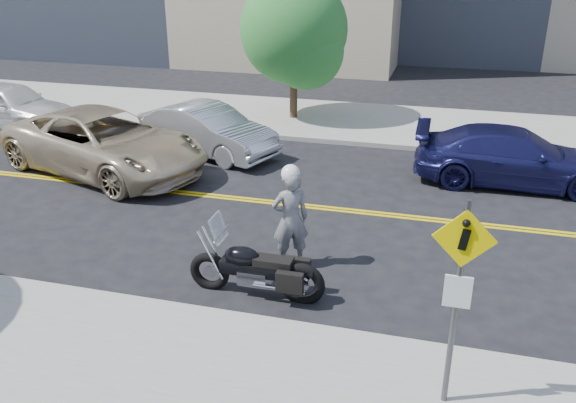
{
  "coord_description": "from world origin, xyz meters",
  "views": [
    {
      "loc": [
        3.86,
        -13.28,
        5.99
      ],
      "look_at": [
        0.95,
        -2.53,
        1.2
      ],
      "focal_mm": 38.0,
      "sensor_mm": 36.0,
      "label": 1
    }
  ],
  "objects_px": {
    "parked_car_blue": "(513,157)",
    "suv": "(105,142)",
    "parked_car_white": "(10,105)",
    "parked_car_silver": "(207,130)",
    "motorcyclist": "(291,216)",
    "motorcycle": "(256,258)",
    "pedestrian_sign": "(458,287)"
  },
  "relations": [
    {
      "from": "suv",
      "to": "parked_car_blue",
      "type": "xyz_separation_m",
      "value": [
        10.86,
        2.0,
        -0.11
      ]
    },
    {
      "from": "motorcycle",
      "to": "pedestrian_sign",
      "type": "bearing_deg",
      "value": -32.42
    },
    {
      "from": "parked_car_blue",
      "to": "parked_car_silver",
      "type": "bearing_deg",
      "value": 87.93
    },
    {
      "from": "pedestrian_sign",
      "to": "motorcycle",
      "type": "xyz_separation_m",
      "value": [
        -3.41,
        2.16,
        -1.21
      ]
    },
    {
      "from": "parked_car_white",
      "to": "motorcyclist",
      "type": "bearing_deg",
      "value": -112.07
    },
    {
      "from": "motorcycle",
      "to": "parked_car_silver",
      "type": "distance_m",
      "value": 8.23
    },
    {
      "from": "parked_car_white",
      "to": "pedestrian_sign",
      "type": "bearing_deg",
      "value": -116.36
    },
    {
      "from": "parked_car_blue",
      "to": "pedestrian_sign",
      "type": "bearing_deg",
      "value": 170.39
    },
    {
      "from": "parked_car_white",
      "to": "parked_car_blue",
      "type": "relative_size",
      "value": 0.89
    },
    {
      "from": "parked_car_white",
      "to": "parked_car_blue",
      "type": "distance_m",
      "value": 16.42
    },
    {
      "from": "suv",
      "to": "parked_car_blue",
      "type": "distance_m",
      "value": 11.04
    },
    {
      "from": "motorcycle",
      "to": "suv",
      "type": "xyz_separation_m",
      "value": [
        -6.03,
        5.07,
        0.1
      ]
    },
    {
      "from": "pedestrian_sign",
      "to": "suv",
      "type": "distance_m",
      "value": 11.94
    },
    {
      "from": "pedestrian_sign",
      "to": "motorcyclist",
      "type": "relative_size",
      "value": 1.41
    },
    {
      "from": "motorcycle",
      "to": "parked_car_white",
      "type": "height_order",
      "value": "parked_car_white"
    },
    {
      "from": "motorcyclist",
      "to": "parked_car_white",
      "type": "relative_size",
      "value": 0.46
    },
    {
      "from": "motorcyclist",
      "to": "parked_car_white",
      "type": "height_order",
      "value": "motorcyclist"
    },
    {
      "from": "pedestrian_sign",
      "to": "parked_car_white",
      "type": "height_order",
      "value": "pedestrian_sign"
    },
    {
      "from": "parked_car_white",
      "to": "parked_car_silver",
      "type": "xyz_separation_m",
      "value": [
        7.67,
        -0.95,
        -0.04
      ]
    },
    {
      "from": "parked_car_blue",
      "to": "suv",
      "type": "bearing_deg",
      "value": 99.6
    },
    {
      "from": "suv",
      "to": "parked_car_silver",
      "type": "height_order",
      "value": "suv"
    },
    {
      "from": "suv",
      "to": "motorcycle",
      "type": "bearing_deg",
      "value": -111.81
    },
    {
      "from": "suv",
      "to": "parked_car_silver",
      "type": "xyz_separation_m",
      "value": [
        2.15,
        2.19,
        -0.12
      ]
    },
    {
      "from": "pedestrian_sign",
      "to": "motorcyclist",
      "type": "xyz_separation_m",
      "value": [
        -3.1,
        3.4,
        -0.9
      ]
    },
    {
      "from": "parked_car_white",
      "to": "parked_car_silver",
      "type": "height_order",
      "value": "parked_car_white"
    },
    {
      "from": "parked_car_white",
      "to": "parked_car_blue",
      "type": "height_order",
      "value": "parked_car_white"
    },
    {
      "from": "parked_car_white",
      "to": "suv",
      "type": "bearing_deg",
      "value": -111.27
    },
    {
      "from": "motorcyclist",
      "to": "parked_car_silver",
      "type": "height_order",
      "value": "motorcyclist"
    },
    {
      "from": "suv",
      "to": "parked_car_blue",
      "type": "bearing_deg",
      "value": -61.3
    },
    {
      "from": "parked_car_silver",
      "to": "parked_car_blue",
      "type": "distance_m",
      "value": 8.71
    },
    {
      "from": "pedestrian_sign",
      "to": "parked_car_silver",
      "type": "distance_m",
      "value": 11.97
    },
    {
      "from": "motorcyclist",
      "to": "motorcycle",
      "type": "xyz_separation_m",
      "value": [
        -0.31,
        -1.24,
        -0.31
      ]
    }
  ]
}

